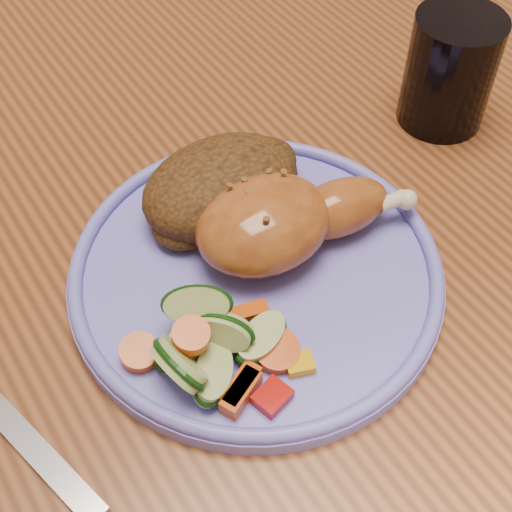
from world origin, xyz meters
The scene contains 9 objects.
ground centered at (0.00, 0.00, 0.00)m, with size 4.00×4.00×0.00m, color #542E1D.
dining_table centered at (0.00, 0.00, 0.67)m, with size 0.90×1.40×0.75m.
chair_far centered at (0.00, 0.63, 0.49)m, with size 0.42×0.42×0.91m.
plate centered at (-0.08, -0.13, 0.76)m, with size 0.26×0.26×0.01m, color #6B68DB.
plate_rim centered at (-0.08, -0.13, 0.77)m, with size 0.25×0.25×0.01m, color #6B68DB.
chicken_leg centered at (-0.05, -0.12, 0.79)m, with size 0.16×0.08×0.05m.
rice_pilaf centered at (-0.07, -0.07, 0.78)m, with size 0.13×0.09×0.05m.
vegetable_pile centered at (-0.14, -0.17, 0.78)m, with size 0.11×0.10×0.05m.
drinking_glass centered at (0.15, -0.07, 0.80)m, with size 0.07×0.07×0.09m, color black.
Camera 1 is at (-0.24, -0.38, 1.15)m, focal length 50.00 mm.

